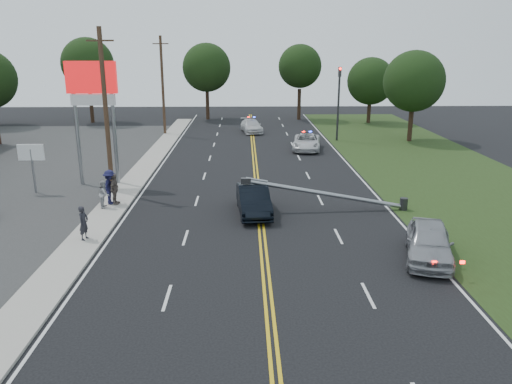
{
  "coord_description": "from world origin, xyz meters",
  "views": [
    {
      "loc": [
        -0.84,
        -18.5,
        8.78
      ],
      "look_at": [
        -0.25,
        5.97,
        1.7
      ],
      "focal_mm": 35.0,
      "sensor_mm": 36.0,
      "label": 1
    }
  ],
  "objects_px": {
    "pylon_sign": "(92,93)",
    "utility_pole_far": "(163,85)",
    "fallen_streetlight": "(335,195)",
    "utility_pole_mid": "(106,112)",
    "bystander_d": "(115,189)",
    "waiting_sedan": "(429,242)",
    "emergency_b": "(251,126)",
    "bystander_c": "(110,187)",
    "bystander_b": "(104,194)",
    "bystander_a": "(84,223)",
    "crashed_sedan": "(254,200)",
    "emergency_a": "(307,142)",
    "traffic_signal": "(339,97)",
    "small_sign": "(31,157)"
  },
  "relations": [
    {
      "from": "bystander_a",
      "to": "bystander_d",
      "type": "distance_m",
      "value": 5.5
    },
    {
      "from": "bystander_a",
      "to": "bystander_c",
      "type": "distance_m",
      "value": 5.58
    },
    {
      "from": "bystander_a",
      "to": "bystander_d",
      "type": "height_order",
      "value": "bystander_d"
    },
    {
      "from": "pylon_sign",
      "to": "bystander_a",
      "type": "height_order",
      "value": "pylon_sign"
    },
    {
      "from": "crashed_sedan",
      "to": "emergency_a",
      "type": "relative_size",
      "value": 0.93
    },
    {
      "from": "bystander_d",
      "to": "bystander_a",
      "type": "bearing_deg",
      "value": -174.35
    },
    {
      "from": "bystander_b",
      "to": "utility_pole_far",
      "type": "bearing_deg",
      "value": -4.48
    },
    {
      "from": "bystander_c",
      "to": "bystander_d",
      "type": "xyz_separation_m",
      "value": [
        0.27,
        -0.08,
        -0.1
      ]
    },
    {
      "from": "utility_pole_far",
      "to": "waiting_sedan",
      "type": "xyz_separation_m",
      "value": [
        16.26,
        -32.76,
        -4.29
      ]
    },
    {
      "from": "utility_pole_far",
      "to": "emergency_a",
      "type": "distance_m",
      "value": 16.97
    },
    {
      "from": "crashed_sedan",
      "to": "bystander_c",
      "type": "height_order",
      "value": "bystander_c"
    },
    {
      "from": "utility_pole_far",
      "to": "bystander_c",
      "type": "relative_size",
      "value": 5.01
    },
    {
      "from": "bystander_c",
      "to": "bystander_d",
      "type": "bearing_deg",
      "value": -105.63
    },
    {
      "from": "waiting_sedan",
      "to": "utility_pole_far",
      "type": "bearing_deg",
      "value": 133.28
    },
    {
      "from": "utility_pole_mid",
      "to": "bystander_c",
      "type": "xyz_separation_m",
      "value": [
        0.65,
        -2.8,
        -3.97
      ]
    },
    {
      "from": "bystander_c",
      "to": "bystander_a",
      "type": "bearing_deg",
      "value": -177.47
    },
    {
      "from": "small_sign",
      "to": "waiting_sedan",
      "type": "height_order",
      "value": "small_sign"
    },
    {
      "from": "traffic_signal",
      "to": "crashed_sedan",
      "type": "distance_m",
      "value": 24.23
    },
    {
      "from": "utility_pole_mid",
      "to": "crashed_sedan",
      "type": "bearing_deg",
      "value": -26.33
    },
    {
      "from": "emergency_a",
      "to": "bystander_d",
      "type": "bearing_deg",
      "value": -119.99
    },
    {
      "from": "crashed_sedan",
      "to": "bystander_c",
      "type": "bearing_deg",
      "value": 164.38
    },
    {
      "from": "utility_pole_mid",
      "to": "crashed_sedan",
      "type": "distance_m",
      "value": 10.77
    },
    {
      "from": "emergency_b",
      "to": "bystander_c",
      "type": "relative_size",
      "value": 2.35
    },
    {
      "from": "bystander_b",
      "to": "traffic_signal",
      "type": "bearing_deg",
      "value": -44.02
    },
    {
      "from": "small_sign",
      "to": "bystander_c",
      "type": "relative_size",
      "value": 1.55
    },
    {
      "from": "pylon_sign",
      "to": "bystander_a",
      "type": "relative_size",
      "value": 4.93
    },
    {
      "from": "pylon_sign",
      "to": "emergency_a",
      "type": "relative_size",
      "value": 1.58
    },
    {
      "from": "waiting_sedan",
      "to": "bystander_d",
      "type": "bearing_deg",
      "value": 169.68
    },
    {
      "from": "pylon_sign",
      "to": "bystander_b",
      "type": "relative_size",
      "value": 5.14
    },
    {
      "from": "emergency_b",
      "to": "fallen_streetlight",
      "type": "bearing_deg",
      "value": -90.5
    },
    {
      "from": "bystander_b",
      "to": "bystander_d",
      "type": "bearing_deg",
      "value": -45.03
    },
    {
      "from": "fallen_streetlight",
      "to": "bystander_c",
      "type": "bearing_deg",
      "value": 174.6
    },
    {
      "from": "utility_pole_far",
      "to": "utility_pole_mid",
      "type": "bearing_deg",
      "value": -90.0
    },
    {
      "from": "emergency_b",
      "to": "utility_pole_mid",
      "type": "bearing_deg",
      "value": -120.94
    },
    {
      "from": "pylon_sign",
      "to": "bystander_b",
      "type": "xyz_separation_m",
      "value": [
        1.76,
        -5.42,
        -5.1
      ]
    },
    {
      "from": "fallen_streetlight",
      "to": "emergency_b",
      "type": "relative_size",
      "value": 1.99
    },
    {
      "from": "bystander_a",
      "to": "fallen_streetlight",
      "type": "bearing_deg",
      "value": -55.46
    },
    {
      "from": "utility_pole_mid",
      "to": "bystander_d",
      "type": "distance_m",
      "value": 5.06
    },
    {
      "from": "emergency_b",
      "to": "bystander_b",
      "type": "height_order",
      "value": "bystander_b"
    },
    {
      "from": "pylon_sign",
      "to": "utility_pole_far",
      "type": "distance_m",
      "value": 20.06
    },
    {
      "from": "emergency_a",
      "to": "emergency_b",
      "type": "xyz_separation_m",
      "value": [
        -4.8,
        9.78,
        -0.02
      ]
    },
    {
      "from": "fallen_streetlight",
      "to": "emergency_b",
      "type": "distance_m",
      "value": 27.47
    },
    {
      "from": "traffic_signal",
      "to": "emergency_b",
      "type": "height_order",
      "value": "traffic_signal"
    },
    {
      "from": "small_sign",
      "to": "fallen_streetlight",
      "type": "distance_m",
      "value": 18.68
    },
    {
      "from": "bystander_b",
      "to": "emergency_a",
      "type": "bearing_deg",
      "value": -44.28
    },
    {
      "from": "utility_pole_far",
      "to": "emergency_b",
      "type": "relative_size",
      "value": 2.13
    },
    {
      "from": "traffic_signal",
      "to": "emergency_a",
      "type": "bearing_deg",
      "value": -127.58
    },
    {
      "from": "traffic_signal",
      "to": "bystander_a",
      "type": "height_order",
      "value": "traffic_signal"
    },
    {
      "from": "utility_pole_far",
      "to": "bystander_c",
      "type": "bearing_deg",
      "value": -88.5
    },
    {
      "from": "pylon_sign",
      "to": "fallen_streetlight",
      "type": "bearing_deg",
      "value": -22.22
    }
  ]
}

